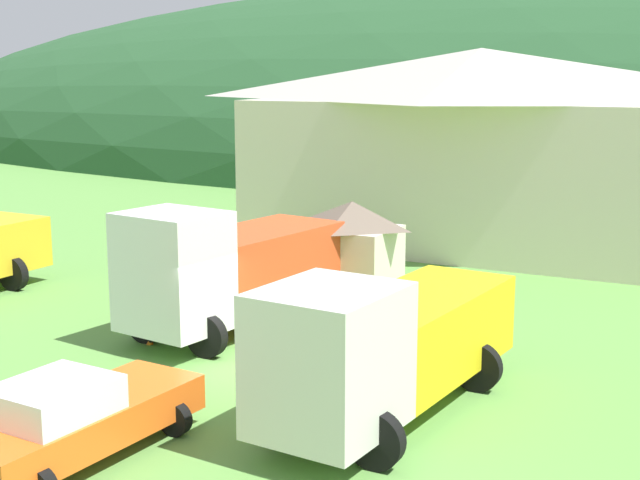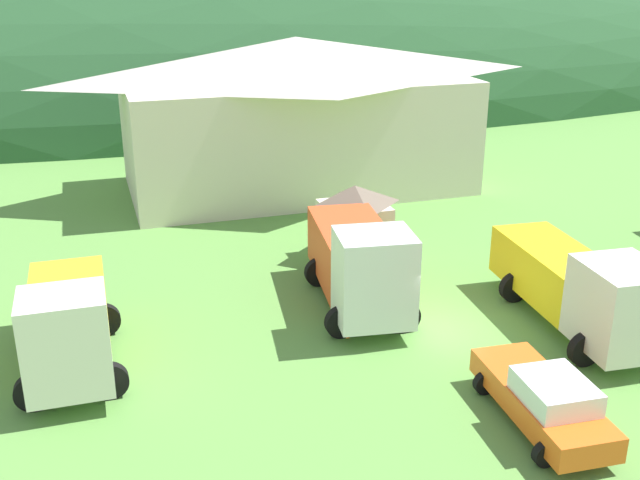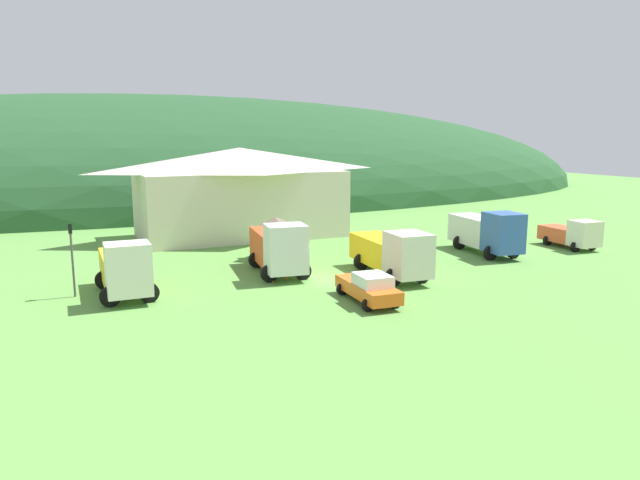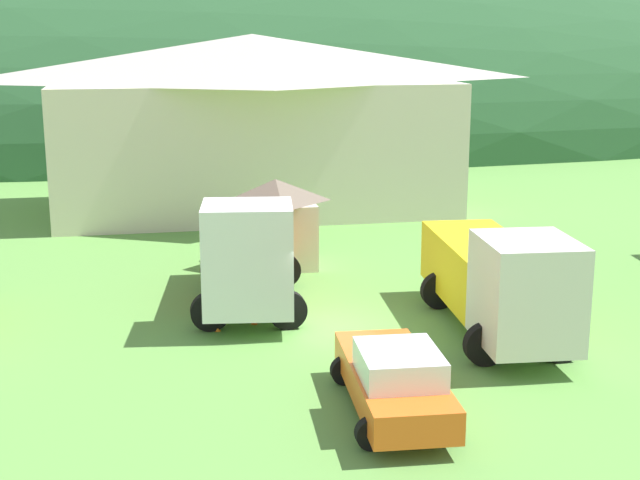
{
  "view_description": "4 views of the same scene",
  "coord_description": "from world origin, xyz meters",
  "px_view_note": "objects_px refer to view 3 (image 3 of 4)",
  "views": [
    {
      "loc": [
        11.3,
        -17.45,
        7.07
      ],
      "look_at": [
        0.56,
        2.95,
        2.69
      ],
      "focal_mm": 50.18,
      "sensor_mm": 36.0,
      "label": 1
    },
    {
      "loc": [
        -10.77,
        -20.64,
        11.92
      ],
      "look_at": [
        -3.36,
        2.74,
        2.64
      ],
      "focal_mm": 42.56,
      "sensor_mm": 36.0,
      "label": 2
    },
    {
      "loc": [
        -15.11,
        -33.02,
        9.03
      ],
      "look_at": [
        1.59,
        3.71,
        1.79
      ],
      "focal_mm": 32.79,
      "sensor_mm": 36.0,
      "label": 3
    },
    {
      "loc": [
        -4.97,
        -23.52,
        8.28
      ],
      "look_at": [
        0.41,
        3.68,
        1.69
      ],
      "focal_mm": 50.5,
      "sensor_mm": 36.0,
      "label": 4
    }
  ],
  "objects_px": {
    "heavy_rig_striped": "(125,268)",
    "service_pickup_orange": "(369,287)",
    "flatbed_truck_yellow": "(392,252)",
    "play_shed_cream": "(276,237)",
    "depot_building": "(240,191)",
    "traffic_light_west": "(72,252)",
    "traffic_cone_near_pickup": "(287,279)",
    "light_truck_cream": "(573,234)",
    "traffic_cone_mid_row": "(273,282)",
    "box_truck_blue": "(487,231)",
    "heavy_rig_white": "(279,247)"
  },
  "relations": [
    {
      "from": "light_truck_cream",
      "to": "traffic_cone_mid_row",
      "type": "height_order",
      "value": "light_truck_cream"
    },
    {
      "from": "flatbed_truck_yellow",
      "to": "light_truck_cream",
      "type": "xyz_separation_m",
      "value": [
        18.38,
        2.3,
        -0.44
      ]
    },
    {
      "from": "flatbed_truck_yellow",
      "to": "traffic_cone_mid_row",
      "type": "relative_size",
      "value": 14.46
    },
    {
      "from": "depot_building",
      "to": "heavy_rig_white",
      "type": "xyz_separation_m",
      "value": [
        -2.07,
        -15.33,
        -2.31
      ]
    },
    {
      "from": "depot_building",
      "to": "service_pickup_orange",
      "type": "xyz_separation_m",
      "value": [
        0.09,
        -23.62,
        -3.27
      ]
    },
    {
      "from": "light_truck_cream",
      "to": "traffic_cone_near_pickup",
      "type": "distance_m",
      "value": 24.82
    },
    {
      "from": "depot_building",
      "to": "traffic_light_west",
      "type": "distance_m",
      "value": 21.54
    },
    {
      "from": "traffic_cone_near_pickup",
      "to": "heavy_rig_striped",
      "type": "bearing_deg",
      "value": 179.73
    },
    {
      "from": "depot_building",
      "to": "traffic_cone_mid_row",
      "type": "relative_size",
      "value": 34.24
    },
    {
      "from": "light_truck_cream",
      "to": "traffic_cone_near_pickup",
      "type": "relative_size",
      "value": 8.7
    },
    {
      "from": "heavy_rig_white",
      "to": "traffic_light_west",
      "type": "xyz_separation_m",
      "value": [
        -12.5,
        -0.46,
        0.78
      ]
    },
    {
      "from": "service_pickup_orange",
      "to": "traffic_cone_mid_row",
      "type": "height_order",
      "value": "service_pickup_orange"
    },
    {
      "from": "depot_building",
      "to": "traffic_cone_near_pickup",
      "type": "distance_m",
      "value": 17.54
    },
    {
      "from": "light_truck_cream",
      "to": "traffic_light_west",
      "type": "distance_m",
      "value": 37.27
    },
    {
      "from": "play_shed_cream",
      "to": "traffic_cone_mid_row",
      "type": "xyz_separation_m",
      "value": [
        -2.66,
        -6.67,
        -1.61
      ]
    },
    {
      "from": "heavy_rig_striped",
      "to": "service_pickup_orange",
      "type": "xyz_separation_m",
      "value": [
        11.98,
        -6.75,
        -0.81
      ]
    },
    {
      "from": "service_pickup_orange",
      "to": "traffic_cone_mid_row",
      "type": "distance_m",
      "value": 7.17
    },
    {
      "from": "flatbed_truck_yellow",
      "to": "play_shed_cream",
      "type": "bearing_deg",
      "value": -146.01
    },
    {
      "from": "box_truck_blue",
      "to": "light_truck_cream",
      "type": "bearing_deg",
      "value": 89.77
    },
    {
      "from": "flatbed_truck_yellow",
      "to": "heavy_rig_white",
      "type": "bearing_deg",
      "value": -116.83
    },
    {
      "from": "box_truck_blue",
      "to": "service_pickup_orange",
      "type": "bearing_deg",
      "value": -55.02
    },
    {
      "from": "service_pickup_orange",
      "to": "traffic_light_west",
      "type": "height_order",
      "value": "traffic_light_west"
    },
    {
      "from": "depot_building",
      "to": "box_truck_blue",
      "type": "height_order",
      "value": "depot_building"
    },
    {
      "from": "service_pickup_orange",
      "to": "play_shed_cream",
      "type": "bearing_deg",
      "value": -173.53
    },
    {
      "from": "heavy_rig_striped",
      "to": "flatbed_truck_yellow",
      "type": "xyz_separation_m",
      "value": [
        16.17,
        -2.32,
        0.0
      ]
    },
    {
      "from": "heavy_rig_striped",
      "to": "service_pickup_orange",
      "type": "height_order",
      "value": "heavy_rig_striped"
    },
    {
      "from": "service_pickup_orange",
      "to": "traffic_cone_near_pickup",
      "type": "xyz_separation_m",
      "value": [
        -2.22,
        6.7,
        -0.83
      ]
    },
    {
      "from": "service_pickup_orange",
      "to": "traffic_light_west",
      "type": "distance_m",
      "value": 16.71
    },
    {
      "from": "flatbed_truck_yellow",
      "to": "box_truck_blue",
      "type": "distance_m",
      "value": 11.02
    },
    {
      "from": "traffic_cone_mid_row",
      "to": "flatbed_truck_yellow",
      "type": "bearing_deg",
      "value": -14.11
    },
    {
      "from": "depot_building",
      "to": "traffic_cone_near_pickup",
      "type": "relative_size",
      "value": 31.66
    },
    {
      "from": "box_truck_blue",
      "to": "traffic_cone_mid_row",
      "type": "xyz_separation_m",
      "value": [
        -18.0,
        -1.44,
        -1.79
      ]
    },
    {
      "from": "heavy_rig_striped",
      "to": "traffic_cone_near_pickup",
      "type": "distance_m",
      "value": 9.89
    },
    {
      "from": "traffic_cone_near_pickup",
      "to": "traffic_cone_mid_row",
      "type": "bearing_deg",
      "value": -160.08
    },
    {
      "from": "heavy_rig_striped",
      "to": "traffic_light_west",
      "type": "height_order",
      "value": "traffic_light_west"
    },
    {
      "from": "play_shed_cream",
      "to": "box_truck_blue",
      "type": "relative_size",
      "value": 0.41
    },
    {
      "from": "depot_building",
      "to": "play_shed_cream",
      "type": "bearing_deg",
      "value": -93.02
    },
    {
      "from": "depot_building",
      "to": "heavy_rig_white",
      "type": "bearing_deg",
      "value": -97.68
    },
    {
      "from": "depot_building",
      "to": "light_truck_cream",
      "type": "relative_size",
      "value": 3.64
    },
    {
      "from": "play_shed_cream",
      "to": "light_truck_cream",
      "type": "distance_m",
      "value": 24.05
    },
    {
      "from": "depot_building",
      "to": "traffic_cone_near_pickup",
      "type": "xyz_separation_m",
      "value": [
        -2.14,
        -16.92,
        -4.1
      ]
    },
    {
      "from": "play_shed_cream",
      "to": "traffic_cone_near_pickup",
      "type": "relative_size",
      "value": 5.18
    },
    {
      "from": "flatbed_truck_yellow",
      "to": "traffic_cone_mid_row",
      "type": "distance_m",
      "value": 7.9
    },
    {
      "from": "traffic_light_west",
      "to": "traffic_cone_near_pickup",
      "type": "height_order",
      "value": "traffic_light_west"
    },
    {
      "from": "play_shed_cream",
      "to": "heavy_rig_striped",
      "type": "distance_m",
      "value": 12.93
    },
    {
      "from": "flatbed_truck_yellow",
      "to": "depot_building",
      "type": "bearing_deg",
      "value": -162.93
    },
    {
      "from": "traffic_light_west",
      "to": "heavy_rig_white",
      "type": "bearing_deg",
      "value": 2.1
    },
    {
      "from": "traffic_cone_near_pickup",
      "to": "traffic_cone_mid_row",
      "type": "height_order",
      "value": "traffic_cone_near_pickup"
    },
    {
      "from": "depot_building",
      "to": "heavy_rig_white",
      "type": "height_order",
      "value": "depot_building"
    },
    {
      "from": "light_truck_cream",
      "to": "traffic_cone_mid_row",
      "type": "xyz_separation_m",
      "value": [
        -25.88,
        -0.42,
        -1.2
      ]
    }
  ]
}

